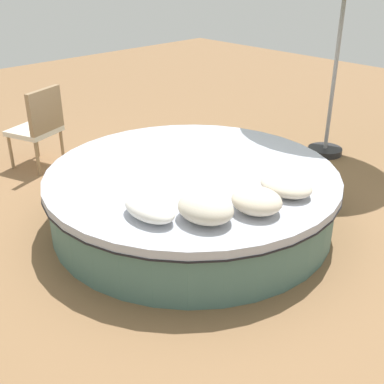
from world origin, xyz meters
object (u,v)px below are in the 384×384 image
Objects in this scene: throw_pillow_0 at (150,209)px; throw_pillow_3 at (286,186)px; throw_pillow_1 at (206,208)px; throw_pillow_2 at (257,201)px; round_bed at (192,196)px; patio_chair at (39,123)px.

throw_pillow_0 reaches higher than throw_pillow_3.
throw_pillow_1 is at bearing 79.44° from throw_pillow_3.
throw_pillow_1 is 0.43m from throw_pillow_2.
throw_pillow_0 is 1.05× the size of throw_pillow_3.
round_bed is at bearing 16.23° from throw_pillow_3.
throw_pillow_0 is (-0.41, 0.85, 0.34)m from round_bed.
round_bed is 5.89× the size of throw_pillow_1.
throw_pillow_2 is 3.17m from patio_chair.
throw_pillow_0 is 1.18× the size of throw_pillow_2.
throw_pillow_3 is (-0.15, -0.82, -0.03)m from throw_pillow_1.
throw_pillow_0 is at bearing 53.46° from throw_pillow_2.
throw_pillow_1 is 0.48× the size of patio_chair.
throw_pillow_1 is 2.99m from patio_chair.
patio_chair is at bearing -10.39° from throw_pillow_0.
throw_pillow_0 is 1.20m from throw_pillow_3.
throw_pillow_1 is 0.99× the size of throw_pillow_3.
round_bed is at bearing -64.09° from throw_pillow_0.
patio_chair is (2.99, -0.20, -0.08)m from throw_pillow_1.
patio_chair is at bearing -3.80° from throw_pillow_1.
throw_pillow_2 reaches higher than throw_pillow_0.
round_bed is at bearing -100.56° from patio_chair.
round_bed is 2.83× the size of patio_chair.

